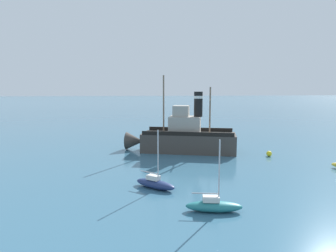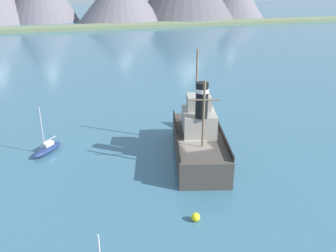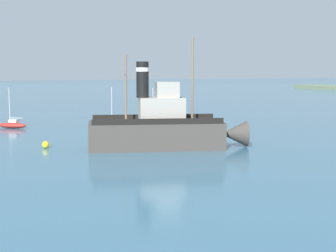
% 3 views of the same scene
% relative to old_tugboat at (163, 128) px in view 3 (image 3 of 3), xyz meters
% --- Properties ---
extents(ground_plane, '(600.00, 600.00, 0.00)m').
position_rel_old_tugboat_xyz_m(ground_plane, '(-1.33, -2.56, -1.83)').
color(ground_plane, '#38667F').
extents(old_tugboat, '(7.51, 14.77, 9.90)m').
position_rel_old_tugboat_xyz_m(old_tugboat, '(0.00, 0.00, 0.00)').
color(old_tugboat, '#423D38').
rests_on(old_tugboat, ground).
extents(sailboat_red, '(3.26, 3.64, 4.90)m').
position_rel_old_tugboat_xyz_m(sailboat_red, '(-21.92, -10.73, -1.40)').
color(sailboat_red, '#B22823').
rests_on(sailboat_red, ground).
extents(sailboat_teal, '(1.75, 3.93, 4.90)m').
position_rel_old_tugboat_xyz_m(sailboat_teal, '(-19.34, 1.39, -1.40)').
color(sailboat_teal, '#23757A').
rests_on(sailboat_teal, ground).
extents(sailboat_navy, '(3.33, 3.58, 4.90)m').
position_rel_old_tugboat_xyz_m(sailboat_navy, '(-14.15, 4.92, -1.40)').
color(sailboat_navy, navy).
rests_on(sailboat_navy, ground).
extents(mooring_buoy, '(0.64, 0.64, 0.64)m').
position_rel_old_tugboat_xyz_m(mooring_buoy, '(-4.10, -9.80, -1.51)').
color(mooring_buoy, yellow).
rests_on(mooring_buoy, ground).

